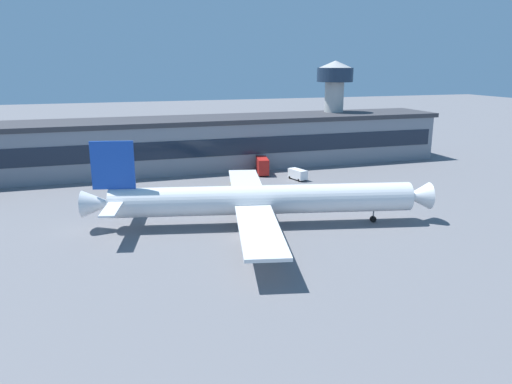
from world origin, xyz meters
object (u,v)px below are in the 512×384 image
(crew_van, at_px, (298,174))
(catering_truck, at_px, (262,165))
(control_tower, at_px, (334,97))
(airliner, at_px, (258,200))
(follow_me_car, at_px, (240,180))

(crew_van, xyz_separation_m, catering_truck, (-6.14, 8.84, 0.83))
(control_tower, relative_size, crew_van, 5.04)
(catering_truck, bearing_deg, airliner, -109.69)
(follow_me_car, relative_size, crew_van, 0.86)
(airliner, distance_m, crew_van, 36.13)
(control_tower, xyz_separation_m, crew_van, (-21.58, -25.20, -16.26))
(airliner, relative_size, catering_truck, 7.88)
(follow_me_car, height_order, catering_truck, catering_truck)
(control_tower, height_order, crew_van, control_tower)
(control_tower, distance_m, follow_me_car, 47.26)
(follow_me_car, bearing_deg, airliner, -100.42)
(airliner, bearing_deg, follow_me_car, 79.58)
(airliner, xyz_separation_m, crew_van, (20.01, 29.92, -3.15))
(control_tower, xyz_separation_m, catering_truck, (-27.73, -16.36, -15.43))
(airliner, height_order, catering_truck, airliner)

